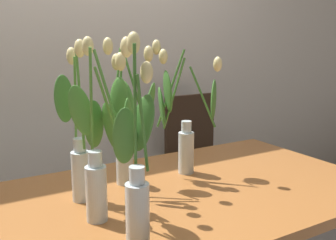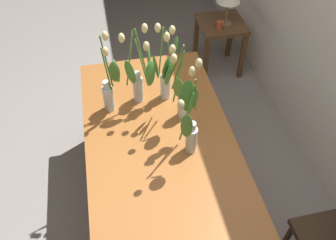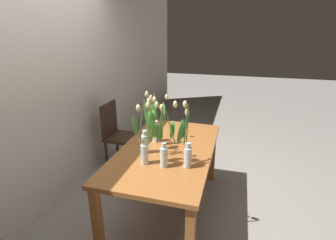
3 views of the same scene
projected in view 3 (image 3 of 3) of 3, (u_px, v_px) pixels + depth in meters
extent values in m
plane|color=gray|center=(167.00, 209.00, 2.81)|extent=(18.00, 18.00, 0.00)
cube|color=silver|center=(46.00, 81.00, 2.69)|extent=(9.00, 0.10, 2.70)
cube|color=#A3602D|center=(167.00, 150.00, 2.57)|extent=(1.60, 0.90, 0.04)
cube|color=#A3602D|center=(212.00, 155.00, 3.26)|extent=(0.07, 0.07, 0.70)
cube|color=#A3602D|center=(97.00, 223.00, 2.12)|extent=(0.07, 0.07, 0.70)
cube|color=#A3602D|center=(154.00, 148.00, 3.46)|extent=(0.07, 0.07, 0.70)
cylinder|color=silver|center=(164.00, 157.00, 2.19)|extent=(0.07, 0.07, 0.18)
cylinder|color=silver|center=(164.00, 145.00, 2.15)|extent=(0.04, 0.04, 0.05)
cylinder|color=silver|center=(164.00, 160.00, 2.20)|extent=(0.06, 0.06, 0.11)
cylinder|color=#56933D|center=(170.00, 125.00, 2.13)|extent=(0.08, 0.08, 0.34)
ellipsoid|color=#F4E093|center=(175.00, 104.00, 2.09)|extent=(0.04, 0.04, 0.06)
ellipsoid|color=#4C8E38|center=(172.00, 130.00, 2.19)|extent=(0.07, 0.09, 0.18)
cylinder|color=#56933D|center=(163.00, 126.00, 2.17)|extent=(0.11, 0.06, 0.28)
ellipsoid|color=#F4E093|center=(162.00, 107.00, 2.17)|extent=(0.04, 0.04, 0.06)
ellipsoid|color=#4C8E38|center=(159.00, 132.00, 2.23)|extent=(0.08, 0.09, 0.18)
cylinder|color=#56933D|center=(160.00, 126.00, 2.11)|extent=(0.02, 0.06, 0.35)
ellipsoid|color=#F4E093|center=(157.00, 105.00, 2.07)|extent=(0.04, 0.04, 0.06)
ellipsoid|color=#4C8E38|center=(154.00, 129.00, 2.12)|extent=(0.11, 0.04, 0.18)
cylinder|color=silver|center=(145.00, 154.00, 2.25)|extent=(0.07, 0.07, 0.18)
cylinder|color=silver|center=(144.00, 142.00, 2.21)|extent=(0.04, 0.04, 0.05)
cylinder|color=silver|center=(145.00, 157.00, 2.26)|extent=(0.06, 0.06, 0.11)
cylinder|color=#56933D|center=(141.00, 126.00, 2.16)|extent=(0.01, 0.04, 0.31)
ellipsoid|color=#F4E093|center=(138.00, 108.00, 2.12)|extent=(0.04, 0.04, 0.06)
ellipsoid|color=#427F33|center=(135.00, 126.00, 2.15)|extent=(0.07, 0.04, 0.17)
cylinder|color=#56933D|center=(146.00, 125.00, 2.15)|extent=(0.01, 0.04, 0.34)
ellipsoid|color=#F4E093|center=(148.00, 105.00, 2.09)|extent=(0.04, 0.04, 0.06)
ellipsoid|color=#427F33|center=(152.00, 133.00, 2.19)|extent=(0.08, 0.05, 0.18)
cylinder|color=silver|center=(188.00, 158.00, 2.19)|extent=(0.07, 0.07, 0.18)
cylinder|color=silver|center=(188.00, 146.00, 2.15)|extent=(0.04, 0.04, 0.05)
cylinder|color=silver|center=(188.00, 161.00, 2.20)|extent=(0.06, 0.06, 0.11)
cylinder|color=#3D752D|center=(187.00, 129.00, 2.13)|extent=(0.05, 0.03, 0.28)
ellipsoid|color=#F4E093|center=(187.00, 112.00, 2.10)|extent=(0.04, 0.04, 0.06)
ellipsoid|color=#427F33|center=(183.00, 128.00, 2.16)|extent=(0.08, 0.09, 0.18)
cylinder|color=#3D752D|center=(186.00, 126.00, 2.10)|extent=(0.02, 0.04, 0.36)
ellipsoid|color=#F4E093|center=(185.00, 104.00, 2.05)|extent=(0.04, 0.04, 0.06)
ellipsoid|color=#427F33|center=(180.00, 134.00, 2.13)|extent=(0.07, 0.06, 0.17)
cylinder|color=silver|center=(156.00, 133.00, 2.70)|extent=(0.07, 0.07, 0.18)
cylinder|color=silver|center=(156.00, 123.00, 2.66)|extent=(0.04, 0.04, 0.05)
cylinder|color=silver|center=(156.00, 136.00, 2.71)|extent=(0.06, 0.06, 0.11)
cylinder|color=#478433|center=(153.00, 111.00, 2.56)|extent=(0.10, 0.02, 0.29)
ellipsoid|color=#F4E093|center=(151.00, 98.00, 2.47)|extent=(0.04, 0.04, 0.06)
ellipsoid|color=#427F33|center=(154.00, 112.00, 2.51)|extent=(0.03, 0.10, 0.18)
cylinder|color=#478433|center=(151.00, 110.00, 2.55)|extent=(0.11, 0.05, 0.32)
ellipsoid|color=#F4E093|center=(147.00, 94.00, 2.45)|extent=(0.04, 0.04, 0.06)
ellipsoid|color=#427F33|center=(151.00, 118.00, 2.53)|extent=(0.05, 0.12, 0.18)
cylinder|color=#478433|center=(162.00, 110.00, 2.64)|extent=(0.08, 0.09, 0.25)
ellipsoid|color=#F4E093|center=(167.00, 97.00, 2.62)|extent=(0.04, 0.04, 0.06)
ellipsoid|color=#427F33|center=(164.00, 110.00, 2.69)|extent=(0.08, 0.07, 0.18)
cylinder|color=silver|center=(145.00, 144.00, 2.45)|extent=(0.07, 0.07, 0.18)
cylinder|color=silver|center=(145.00, 133.00, 2.41)|extent=(0.04, 0.04, 0.05)
cylinder|color=silver|center=(145.00, 147.00, 2.46)|extent=(0.06, 0.06, 0.11)
cylinder|color=#478433|center=(147.00, 118.00, 2.30)|extent=(0.09, 0.08, 0.33)
ellipsoid|color=#F4E093|center=(149.00, 101.00, 2.19)|extent=(0.04, 0.04, 0.06)
ellipsoid|color=#4C8E38|center=(152.00, 121.00, 2.28)|extent=(0.08, 0.08, 0.17)
cylinder|color=#478433|center=(147.00, 120.00, 2.33)|extent=(0.05, 0.06, 0.29)
ellipsoid|color=#F4E093|center=(148.00, 106.00, 2.25)|extent=(0.04, 0.04, 0.06)
ellipsoid|color=#4C8E38|center=(152.00, 121.00, 2.31)|extent=(0.07, 0.10, 0.18)
cylinder|color=#478433|center=(150.00, 117.00, 2.38)|extent=(0.07, 0.08, 0.31)
ellipsoid|color=#F4E093|center=(154.00, 100.00, 2.35)|extent=(0.04, 0.04, 0.06)
ellipsoid|color=#4C8E38|center=(153.00, 119.00, 2.43)|extent=(0.10, 0.07, 0.18)
cube|color=#382619|center=(122.00, 137.00, 3.56)|extent=(0.40, 0.40, 0.04)
cylinder|color=#382619|center=(139.00, 149.00, 3.75)|extent=(0.04, 0.04, 0.43)
cylinder|color=#382619|center=(129.00, 159.00, 3.44)|extent=(0.04, 0.04, 0.43)
cylinder|color=#382619|center=(117.00, 146.00, 3.83)|extent=(0.04, 0.04, 0.43)
cylinder|color=#382619|center=(106.00, 156.00, 3.53)|extent=(0.04, 0.04, 0.43)
cube|color=#382619|center=(109.00, 119.00, 3.52)|extent=(0.40, 0.04, 0.46)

